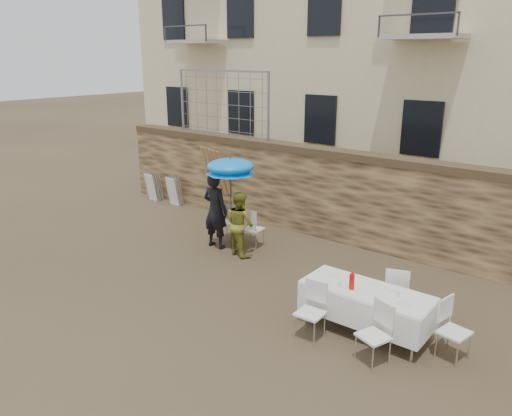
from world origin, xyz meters
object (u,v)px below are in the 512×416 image
Objects in this scene: table_chair_side at (454,331)px; umbrella at (230,169)px; banquet_table at (367,291)px; couple_chair_left at (231,222)px; table_chair_back at (397,291)px; chair_stack_left at (157,186)px; table_chair_front_left at (310,312)px; woman_dress at (240,224)px; table_chair_front_right at (374,335)px; soda_bottle at (352,282)px; couple_chair_right at (253,228)px; chair_stack_right at (176,190)px; man_suit at (215,210)px.

umbrella is at bearing 88.35° from table_chair_side.
couple_chair_left is at bearing 157.76° from banquet_table.
table_chair_back is 1.04× the size of chair_stack_left.
table_chair_front_left is 2.17m from table_chair_side.
woman_dress reaches higher than table_chair_front_right.
couple_chair_left and table_chair_front_right have the same top height.
umbrella is at bearing -25.89° from table_chair_back.
soda_bottle is at bearing 110.50° from table_chair_side.
couple_chair_left is 4.91m from banquet_table.
banquet_table is at bearing 105.71° from table_chair_side.
couple_chair_right reaches higher than banquet_table.
table_chair_front_left and table_chair_side have the same top height.
banquet_table is at bearing -21.83° from chair_stack_right.
table_chair_front_right is at bearing 155.19° from man_suit.
table_chair_front_left is at bearing -28.21° from chair_stack_right.
banquet_table is (3.79, -1.31, -0.01)m from woman_dress.
table_chair_back is at bearing -173.37° from woman_dress.
couple_chair_right is 1.00× the size of table_chair_front_right.
woman_dress is 1.55× the size of couple_chair_right.
table_chair_front_left is 9.08m from chair_stack_left.
table_chair_front_left is at bearing 135.26° from couple_chair_right.
table_chair_side is at bearing -18.24° from chair_stack_right.
umbrella is at bearing 161.23° from banquet_table.
umbrella is 7.93× the size of soda_bottle.
umbrella is at bearing 175.23° from table_chair_front_right.
table_chair_front_right is (0.50, -0.75, -0.25)m from banquet_table.
couple_chair_left is 1.00× the size of table_chair_front_right.
banquet_table is 0.94m from table_chair_front_right.
umbrella is 2.15× the size of table_chair_side.
couple_chair_left reaches higher than chair_stack_left.
table_chair_side is at bearing -13.27° from umbrella.
man_suit is at bearing -24.04° from table_chair_back.
woman_dress reaches higher than table_chair_back.
table_chair_front_left is 1.00× the size of table_chair_back.
man_suit is 4.79m from table_chair_back.
umbrella is 4.62m from table_chair_back.
table_chair_front_left is at bearing 124.30° from couple_chair_left.
table_chair_side is (1.40, 0.10, -0.25)m from banquet_table.
man_suit reaches higher than chair_stack_left.
chair_stack_left is at bearing 159.33° from umbrella.
soda_bottle is 9.22m from chair_stack_left.
table_chair_front_right is 1.00× the size of table_chair_side.
table_chair_side is (5.24, -1.76, 0.00)m from couple_chair_right.
woman_dress is 1.55× the size of table_chair_side.
chair_stack_right is at bearing 158.17° from banquet_table.
banquet_table is at bearing -18.77° from umbrella.
chair_stack_right is at bearing 149.63° from table_chair_front_left.
couple_chair_left and table_chair_side have the same top height.
couple_chair_left is 1.00× the size of table_chair_side.
couple_chair_right reaches higher than chair_stack_right.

